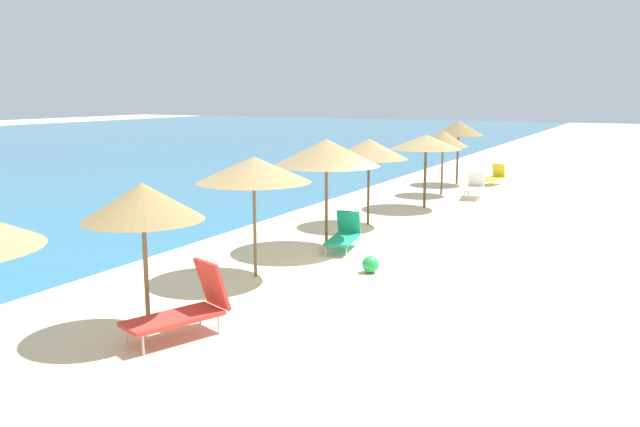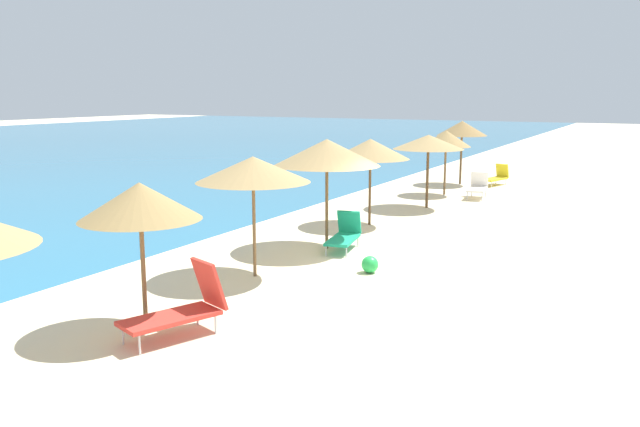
{
  "view_description": "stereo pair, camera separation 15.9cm",
  "coord_description": "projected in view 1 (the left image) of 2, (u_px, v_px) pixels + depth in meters",
  "views": [
    {
      "loc": [
        -14.06,
        -5.07,
        3.93
      ],
      "look_at": [
        -0.29,
        2.0,
        1.09
      ],
      "focal_mm": 37.01,
      "sensor_mm": 36.0,
      "label": 1
    },
    {
      "loc": [
        -13.99,
        -5.21,
        3.93
      ],
      "look_at": [
        -0.29,
        2.0,
        1.09
      ],
      "focal_mm": 37.01,
      "sensor_mm": 36.0,
      "label": 2
    }
  ],
  "objects": [
    {
      "name": "beach_ball",
      "position": [
        371.0,
        264.0,
        14.59
      ],
      "size": [
        0.38,
        0.38,
        0.38
      ],
      "primitive_type": "sphere",
      "color": "green",
      "rests_on": "ground_plane"
    },
    {
      "name": "beach_umbrella_2",
      "position": [
        143.0,
        202.0,
        10.69
      ],
      "size": [
        2.0,
        2.0,
        2.5
      ],
      "color": "brown",
      "rests_on": "ground_plane"
    },
    {
      "name": "lounge_chair_2",
      "position": [
        185.0,
        308.0,
        10.72
      ],
      "size": [
        1.83,
        1.24,
        1.2
      ],
      "rotation": [
        0.0,
        0.0,
        1.2
      ],
      "color": "red",
      "rests_on": "ground_plane"
    },
    {
      "name": "lounge_chair_0",
      "position": [
        475.0,
        186.0,
        24.99
      ],
      "size": [
        1.46,
        0.79,
        0.96
      ],
      "rotation": [
        0.0,
        0.0,
        1.69
      ],
      "color": "white",
      "rests_on": "ground_plane"
    },
    {
      "name": "beach_umbrella_6",
      "position": [
        426.0,
        142.0,
        22.52
      ],
      "size": [
        2.43,
        2.43,
        2.52
      ],
      "color": "brown",
      "rests_on": "ground_plane"
    },
    {
      "name": "lounge_chair_1",
      "position": [
        344.0,
        235.0,
        16.73
      ],
      "size": [
        1.61,
        0.88,
        0.93
      ],
      "rotation": [
        0.0,
        0.0,
        1.76
      ],
      "color": "#199972",
      "rests_on": "ground_plane"
    },
    {
      "name": "beach_umbrella_4",
      "position": [
        326.0,
        153.0,
        16.46
      ],
      "size": [
        2.69,
        2.69,
        2.8
      ],
      "color": "brown",
      "rests_on": "ground_plane"
    },
    {
      "name": "beach_umbrella_3",
      "position": [
        254.0,
        170.0,
        13.92
      ],
      "size": [
        2.45,
        2.45,
        2.61
      ],
      "color": "brown",
      "rests_on": "ground_plane"
    },
    {
      "name": "lounge_chair_3",
      "position": [
        493.0,
        177.0,
        28.51
      ],
      "size": [
        1.63,
        0.96,
        0.89
      ],
      "rotation": [
        0.0,
        0.0,
        1.29
      ],
      "color": "yellow",
      "rests_on": "ground_plane"
    },
    {
      "name": "beach_umbrella_5",
      "position": [
        369.0,
        149.0,
        19.55
      ],
      "size": [
        2.33,
        2.33,
        2.59
      ],
      "color": "brown",
      "rests_on": "ground_plane"
    },
    {
      "name": "beach_umbrella_8",
      "position": [
        459.0,
        128.0,
        28.4
      ],
      "size": [
        2.15,
        2.15,
        2.75
      ],
      "color": "brown",
      "rests_on": "ground_plane"
    },
    {
      "name": "ground_plane",
      "position": [
        402.0,
        265.0,
        15.29
      ],
      "size": [
        160.0,
        160.0,
        0.0
      ],
      "primitive_type": "plane",
      "color": "beige"
    },
    {
      "name": "beach_umbrella_7",
      "position": [
        443.0,
        139.0,
        25.49
      ],
      "size": [
        1.92,
        1.92,
        2.5
      ],
      "color": "brown",
      "rests_on": "ground_plane"
    }
  ]
}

